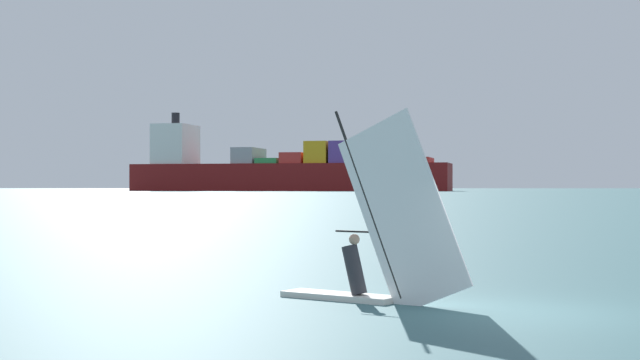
{
  "coord_description": "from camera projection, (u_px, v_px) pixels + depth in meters",
  "views": [
    {
      "loc": [
        -7.46,
        -15.54,
        2.31
      ],
      "look_at": [
        -0.11,
        16.36,
        2.53
      ],
      "focal_mm": 52.17,
      "sensor_mm": 36.0,
      "label": 1
    }
  ],
  "objects": [
    {
      "name": "channel_buoy",
      "position": [
        413.0,
        209.0,
        59.27
      ],
      "size": [
        1.29,
        1.29,
        1.98
      ],
      "color": "red",
      "rests_on": "ground_plane"
    },
    {
      "name": "ground_plane",
      "position": [
        529.0,
        314.0,
        16.8
      ],
      "size": [
        4000.0,
        4000.0,
        0.0
      ],
      "primitive_type": "plane",
      "color": "#386066"
    },
    {
      "name": "windsurfer",
      "position": [
        372.0,
        250.0,
        18.52
      ],
      "size": [
        3.13,
        3.42,
        4.07
      ],
      "rotation": [
        0.0,
        0.0,
        2.3
      ],
      "color": "white",
      "rests_on": "ground_plane"
    },
    {
      "name": "cargo_ship",
      "position": [
        284.0,
        170.0,
        447.29
      ],
      "size": [
        150.18,
        91.91,
        38.65
      ],
      "rotation": [
        0.0,
        0.0,
        5.83
      ],
      "color": "maroon",
      "rests_on": "ground_plane"
    }
  ]
}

